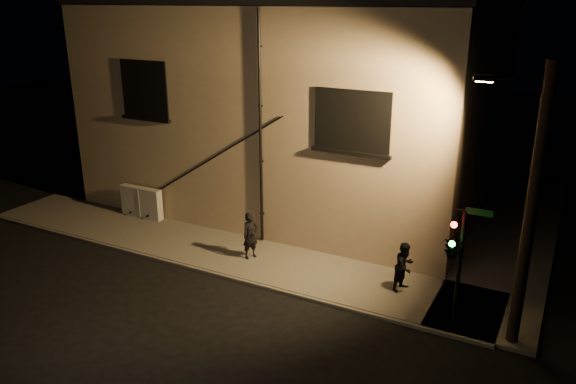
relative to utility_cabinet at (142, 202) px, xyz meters
The scene contains 8 objects.
ground 7.93m from the utility_cabinet, 19.99° to the right, with size 90.00×90.00×0.00m, color black.
sidewalk 8.84m from the utility_cabinet, 11.06° to the left, with size 21.00×16.00×0.12m.
building 8.51m from the utility_cabinet, 54.91° to the left, with size 16.20×12.23×8.80m.
utility_cabinet is the anchor object (origin of this frame).
pedestrian_a 6.14m from the utility_cabinet, 11.56° to the right, with size 0.60×0.40×1.65m, color black.
pedestrian_b 11.45m from the utility_cabinet, ahead, with size 0.76×0.59×1.57m, color black.
traffic_signal 13.27m from the utility_cabinet, ahead, with size 1.26×2.01×3.42m.
streetlamp_pole 15.19m from the utility_cabinet, ahead, with size 2.03×1.39×7.43m.
Camera 1 is at (8.04, -13.73, 8.72)m, focal length 35.00 mm.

